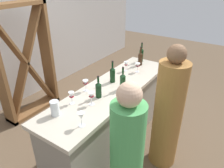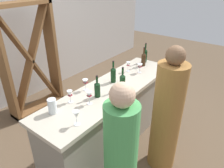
{
  "view_description": "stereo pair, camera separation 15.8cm",
  "coord_description": "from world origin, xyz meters",
  "px_view_note": "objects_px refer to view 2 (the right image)",
  "views": [
    {
      "loc": [
        -2.05,
        -1.37,
        2.27
      ],
      "look_at": [
        0.0,
        0.0,
        0.97
      ],
      "focal_mm": 34.26,
      "sensor_mm": 36.0,
      "label": 1
    },
    {
      "loc": [
        -1.95,
        -1.5,
        2.27
      ],
      "look_at": [
        0.0,
        0.0,
        0.97
      ],
      "focal_mm": 34.26,
      "sensor_mm": 36.0,
      "label": 2
    }
  ],
  "objects_px": {
    "wine_glass_near_right": "(89,95)",
    "wine_bottle_leftmost_dark_green": "(97,89)",
    "wine_bottle_rightmost_dark_green": "(145,55)",
    "wine_glass_near_center": "(140,66)",
    "wine_rack": "(30,60)",
    "wine_glass_near_left": "(76,115)",
    "wine_glass_far_right": "(85,83)",
    "wine_bottle_center_dark_green": "(113,74)",
    "wine_bottle_second_left_olive_green": "(122,81)",
    "wine_bottle_second_right_amber_brown": "(144,59)",
    "person_left_guest": "(121,155)",
    "person_center_guest": "(167,116)",
    "wine_glass_far_center": "(70,95)",
    "wine_glass_far_left": "(128,65)",
    "water_pitcher": "(52,106)"
  },
  "relations": [
    {
      "from": "wine_bottle_leftmost_dark_green",
      "to": "wine_glass_far_left",
      "type": "height_order",
      "value": "wine_bottle_leftmost_dark_green"
    },
    {
      "from": "wine_glass_near_right",
      "to": "wine_glass_far_center",
      "type": "bearing_deg",
      "value": 118.29
    },
    {
      "from": "person_center_guest",
      "to": "wine_glass_far_right",
      "type": "bearing_deg",
      "value": 28.88
    },
    {
      "from": "wine_bottle_rightmost_dark_green",
      "to": "person_left_guest",
      "type": "relative_size",
      "value": 0.22
    },
    {
      "from": "wine_glass_near_left",
      "to": "water_pitcher",
      "type": "bearing_deg",
      "value": 92.52
    },
    {
      "from": "wine_bottle_center_dark_green",
      "to": "wine_glass_near_right",
      "type": "relative_size",
      "value": 1.93
    },
    {
      "from": "wine_glass_near_left",
      "to": "wine_bottle_second_left_olive_green",
      "type": "bearing_deg",
      "value": 3.43
    },
    {
      "from": "wine_bottle_center_dark_green",
      "to": "wine_glass_near_center",
      "type": "xyz_separation_m",
      "value": [
        0.49,
        -0.13,
        -0.02
      ]
    },
    {
      "from": "water_pitcher",
      "to": "wine_glass_far_left",
      "type": "bearing_deg",
      "value": -1.66
    },
    {
      "from": "wine_bottle_rightmost_dark_green",
      "to": "water_pitcher",
      "type": "distance_m",
      "value": 1.88
    },
    {
      "from": "water_pitcher",
      "to": "person_left_guest",
      "type": "bearing_deg",
      "value": -79.79
    },
    {
      "from": "wine_bottle_second_left_olive_green",
      "to": "wine_bottle_center_dark_green",
      "type": "xyz_separation_m",
      "value": [
        0.1,
        0.22,
        -0.0
      ]
    },
    {
      "from": "wine_glass_near_left",
      "to": "wine_glass_far_right",
      "type": "bearing_deg",
      "value": 36.48
    },
    {
      "from": "wine_bottle_center_dark_green",
      "to": "person_left_guest",
      "type": "bearing_deg",
      "value": -139.05
    },
    {
      "from": "wine_glass_near_right",
      "to": "person_left_guest",
      "type": "distance_m",
      "value": 0.73
    },
    {
      "from": "wine_bottle_rightmost_dark_green",
      "to": "wine_glass_near_center",
      "type": "bearing_deg",
      "value": -160.17
    },
    {
      "from": "wine_bottle_center_dark_green",
      "to": "wine_glass_near_left",
      "type": "bearing_deg",
      "value": -164.11
    },
    {
      "from": "wine_glass_near_right",
      "to": "wine_bottle_leftmost_dark_green",
      "type": "bearing_deg",
      "value": 10.67
    },
    {
      "from": "wine_bottle_second_right_amber_brown",
      "to": "wine_glass_near_left",
      "type": "relative_size",
      "value": 1.95
    },
    {
      "from": "wine_bottle_rightmost_dark_green",
      "to": "wine_bottle_second_left_olive_green",
      "type": "bearing_deg",
      "value": -166.36
    },
    {
      "from": "wine_bottle_second_left_olive_green",
      "to": "wine_glass_near_right",
      "type": "bearing_deg",
      "value": 168.29
    },
    {
      "from": "wine_glass_far_left",
      "to": "wine_bottle_center_dark_green",
      "type": "bearing_deg",
      "value": -175.13
    },
    {
      "from": "person_left_guest",
      "to": "wine_glass_near_right",
      "type": "bearing_deg",
      "value": -12.15
    },
    {
      "from": "wine_bottle_leftmost_dark_green",
      "to": "wine_bottle_rightmost_dark_green",
      "type": "distance_m",
      "value": 1.33
    },
    {
      "from": "wine_glass_near_right",
      "to": "water_pitcher",
      "type": "relative_size",
      "value": 0.95
    },
    {
      "from": "wine_bottle_rightmost_dark_green",
      "to": "wine_glass_near_center",
      "type": "xyz_separation_m",
      "value": [
        -0.41,
        -0.15,
        -0.02
      ]
    },
    {
      "from": "wine_rack",
      "to": "person_center_guest",
      "type": "relative_size",
      "value": 1.16
    },
    {
      "from": "wine_glass_near_center",
      "to": "wine_bottle_leftmost_dark_green",
      "type": "bearing_deg",
      "value": 177.19
    },
    {
      "from": "wine_glass_near_right",
      "to": "wine_rack",
      "type": "bearing_deg",
      "value": 78.26
    },
    {
      "from": "wine_glass_near_left",
      "to": "wine_glass_near_right",
      "type": "height_order",
      "value": "wine_glass_near_right"
    },
    {
      "from": "wine_bottle_leftmost_dark_green",
      "to": "wine_bottle_second_right_amber_brown",
      "type": "bearing_deg",
      "value": 2.27
    },
    {
      "from": "wine_glass_near_center",
      "to": "wine_rack",
      "type": "bearing_deg",
      "value": 113.64
    },
    {
      "from": "wine_glass_near_left",
      "to": "wine_glass_near_right",
      "type": "bearing_deg",
      "value": 23.85
    },
    {
      "from": "wine_glass_far_right",
      "to": "person_center_guest",
      "type": "relative_size",
      "value": 0.09
    },
    {
      "from": "wine_rack",
      "to": "wine_glass_near_left",
      "type": "height_order",
      "value": "wine_rack"
    },
    {
      "from": "wine_rack",
      "to": "wine_glass_far_right",
      "type": "relative_size",
      "value": 12.51
    },
    {
      "from": "wine_glass_far_center",
      "to": "person_center_guest",
      "type": "distance_m",
      "value": 1.17
    },
    {
      "from": "wine_glass_far_right",
      "to": "water_pitcher",
      "type": "xyz_separation_m",
      "value": [
        -0.58,
        -0.07,
        -0.02
      ]
    },
    {
      "from": "wine_bottle_rightmost_dark_green",
      "to": "wine_glass_far_right",
      "type": "bearing_deg",
      "value": 174.58
    },
    {
      "from": "wine_rack",
      "to": "wine_bottle_rightmost_dark_green",
      "type": "xyz_separation_m",
      "value": [
        1.16,
        -1.55,
        0.11
      ]
    },
    {
      "from": "wine_glass_far_center",
      "to": "wine_glass_far_right",
      "type": "relative_size",
      "value": 1.01
    },
    {
      "from": "water_pitcher",
      "to": "person_center_guest",
      "type": "relative_size",
      "value": 0.1
    },
    {
      "from": "wine_glass_far_center",
      "to": "wine_bottle_rightmost_dark_green",
      "type": "bearing_deg",
      "value": -2.26
    },
    {
      "from": "wine_bottle_center_dark_green",
      "to": "wine_glass_near_left",
      "type": "xyz_separation_m",
      "value": [
        -0.96,
        -0.27,
        -0.0
      ]
    },
    {
      "from": "wine_glass_near_left",
      "to": "wine_glass_near_center",
      "type": "height_order",
      "value": "wine_glass_near_left"
    },
    {
      "from": "wine_rack",
      "to": "water_pitcher",
      "type": "xyz_separation_m",
      "value": [
        -0.72,
        -1.49,
        0.07
      ]
    },
    {
      "from": "wine_bottle_leftmost_dark_green",
      "to": "wine_glass_far_right",
      "type": "distance_m",
      "value": 0.23
    },
    {
      "from": "wine_glass_far_center",
      "to": "wine_glass_far_left",
      "type": "bearing_deg",
      "value": -2.48
    },
    {
      "from": "wine_bottle_second_left_olive_green",
      "to": "wine_glass_near_left",
      "type": "relative_size",
      "value": 1.96
    },
    {
      "from": "water_pitcher",
      "to": "wine_bottle_rightmost_dark_green",
      "type": "bearing_deg",
      "value": -1.68
    }
  ]
}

